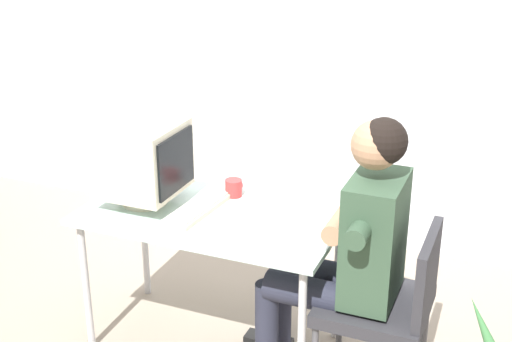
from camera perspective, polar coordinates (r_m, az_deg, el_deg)
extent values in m
plane|color=gray|center=(3.69, -3.38, -13.60)|extent=(12.00, 12.00, 0.00)
cube|color=silver|center=(4.27, 8.28, 13.04)|extent=(8.00, 0.10, 3.00)
cylinder|color=#B7B7BC|center=(3.55, -13.63, -9.10)|extent=(0.04, 0.04, 0.69)
cylinder|color=#B7B7BC|center=(3.11, 3.72, -13.35)|extent=(0.04, 0.04, 0.69)
cylinder|color=#B7B7BC|center=(3.95, -9.05, -5.43)|extent=(0.04, 0.04, 0.69)
cylinder|color=#B7B7BC|center=(3.55, 6.62, -8.58)|extent=(0.04, 0.04, 0.69)
cube|color=silver|center=(3.33, -3.64, -3.66)|extent=(1.23, 0.67, 0.03)
cylinder|color=beige|center=(3.47, -9.04, -2.42)|extent=(0.22, 0.22, 0.02)
cylinder|color=beige|center=(3.45, -9.07, -1.91)|extent=(0.06, 0.06, 0.05)
cube|color=beige|center=(3.38, -9.26, 1.08)|extent=(0.36, 0.38, 0.34)
cube|color=black|center=(3.29, -6.51, 0.66)|extent=(0.01, 0.32, 0.28)
cube|color=beige|center=(3.36, -4.58, -2.94)|extent=(0.18, 0.48, 0.02)
cube|color=beige|center=(3.36, -4.59, -2.70)|extent=(0.15, 0.43, 0.01)
cylinder|color=#4C4C51|center=(3.53, 6.85, -11.60)|extent=(0.03, 0.03, 0.40)
cylinder|color=#4C4C51|center=(3.47, 13.51, -12.78)|extent=(0.03, 0.03, 0.40)
cube|color=#2D2D33|center=(3.20, 9.58, -10.71)|extent=(0.47, 0.47, 0.06)
cube|color=#2D2D33|center=(3.07, 13.76, -8.13)|extent=(0.04, 0.42, 0.35)
cube|color=#334C38|center=(3.04, 9.60, -5.44)|extent=(0.22, 0.37, 0.55)
sphere|color=#A57A5B|center=(2.88, 9.73, 2.10)|extent=(0.21, 0.21, 0.21)
sphere|color=black|center=(2.87, 10.34, 2.39)|extent=(0.20, 0.20, 0.20)
cylinder|color=#262838|center=(3.15, 4.81, -9.95)|extent=(0.45, 0.14, 0.14)
cylinder|color=#262838|center=(3.30, 5.79, -8.41)|extent=(0.45, 0.14, 0.14)
cylinder|color=#262838|center=(3.34, 0.88, -12.71)|extent=(0.11, 0.11, 0.48)
cylinder|color=#262838|center=(3.48, 1.99, -11.15)|extent=(0.11, 0.11, 0.48)
cube|color=black|center=(3.62, 1.03, -13.76)|extent=(0.24, 0.09, 0.06)
cylinder|color=#334C38|center=(2.81, 8.34, -5.06)|extent=(0.09, 0.14, 0.09)
cylinder|color=#334C38|center=(3.18, 10.27, -1.83)|extent=(0.09, 0.14, 0.09)
cylinder|color=#A57A5B|center=(3.04, 7.11, -3.85)|extent=(0.09, 0.37, 0.09)
cylinder|color=red|center=(3.49, -1.84, -1.38)|extent=(0.08, 0.08, 0.09)
torus|color=red|center=(3.53, -1.53, -1.11)|extent=(0.06, 0.01, 0.06)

